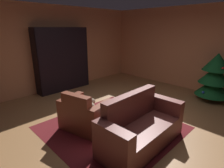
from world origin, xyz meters
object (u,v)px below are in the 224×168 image
object	(u,v)px
couch_red	(140,128)
bottle_on_table	(129,106)
armchair_red	(85,115)
book_stack_on_table	(122,108)
decorated_tree	(215,77)
coffee_table	(119,111)
bookshelf_unit	(66,60)

from	to	relation	value
couch_red	bottle_on_table	world-z (taller)	couch_red
armchair_red	couch_red	world-z (taller)	couch_red
armchair_red	book_stack_on_table	size ratio (longest dim) A/B	5.96
armchair_red	decorated_tree	distance (m)	3.83
couch_red	book_stack_on_table	world-z (taller)	couch_red
armchair_red	bottle_on_table	xyz separation A→B (m)	(0.63, 0.64, 0.20)
book_stack_on_table	decorated_tree	distance (m)	3.13
bottle_on_table	decorated_tree	size ratio (longest dim) A/B	0.17
coffee_table	bottle_on_table	xyz separation A→B (m)	(0.17, 0.09, 0.13)
bookshelf_unit	armchair_red	xyz separation A→B (m)	(2.56, -1.13, -0.71)
decorated_tree	bookshelf_unit	bearing A→B (deg)	-147.83
armchair_red	decorated_tree	world-z (taller)	decorated_tree
couch_red	coffee_table	distance (m)	0.68
bookshelf_unit	armchair_red	bearing A→B (deg)	-23.84
coffee_table	decorated_tree	bearing A→B (deg)	74.00
coffee_table	bookshelf_unit	bearing A→B (deg)	169.11
bookshelf_unit	armchair_red	world-z (taller)	bookshelf_unit
couch_red	decorated_tree	distance (m)	3.20
book_stack_on_table	bottle_on_table	distance (m)	0.16
armchair_red	book_stack_on_table	distance (m)	0.77
coffee_table	bottle_on_table	bearing A→B (deg)	28.26
coffee_table	decorated_tree	size ratio (longest dim) A/B	0.52
armchair_red	coffee_table	size ratio (longest dim) A/B	1.54
book_stack_on_table	decorated_tree	size ratio (longest dim) A/B	0.13
decorated_tree	coffee_table	bearing A→B (deg)	-106.00
couch_red	bottle_on_table	bearing A→B (deg)	153.53
armchair_red	book_stack_on_table	world-z (taller)	armchair_red
armchair_red	couch_red	distance (m)	1.19
bookshelf_unit	decorated_tree	size ratio (longest dim) A/B	1.49
couch_red	bottle_on_table	xyz separation A→B (m)	(-0.49, 0.24, 0.19)
couch_red	bottle_on_table	distance (m)	0.58
armchair_red	decorated_tree	size ratio (longest dim) A/B	0.80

